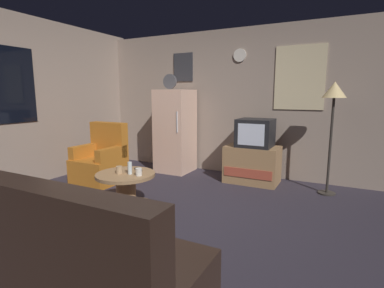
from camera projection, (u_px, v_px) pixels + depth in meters
The scene contains 14 objects.
ground_plane at pixel (154, 220), 3.39m from camera, with size 12.00×12.00×0.00m, color #2D2833.
wall_with_art at pixel (231, 102), 5.33m from camera, with size 5.20×0.12×2.53m.
wall_left_with_window at pixel (6, 102), 4.33m from camera, with size 0.12×5.20×2.60m.
fridge at pixel (175, 131), 5.46m from camera, with size 0.60×0.62×1.77m.
tv_stand at pixel (252, 164), 4.82m from camera, with size 0.84×0.53×0.59m.
crt_tv at pixel (255, 133), 4.72m from camera, with size 0.54×0.51×0.44m.
standing_lamp at pixel (334, 99), 4.08m from camera, with size 0.32×0.32×1.59m.
coffee_table at pixel (126, 192), 3.67m from camera, with size 0.72×0.72×0.47m.
wine_glass at pixel (130, 168), 3.58m from camera, with size 0.05×0.05×0.15m, color silver.
mug_ceramic_white at pixel (139, 172), 3.51m from camera, with size 0.08×0.08×0.09m, color silver.
mug_ceramic_tan at pixel (119, 170), 3.61m from camera, with size 0.08×0.08×0.09m, color tan.
remote_control at pixel (138, 169), 3.76m from camera, with size 0.15×0.04×0.02m, color black.
armchair at pixel (101, 162), 4.84m from camera, with size 0.68×0.68×0.96m.
couch at pixel (74, 264), 1.96m from camera, with size 1.70×0.80×0.92m.
Camera 1 is at (1.85, -2.65, 1.42)m, focal length 27.85 mm.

